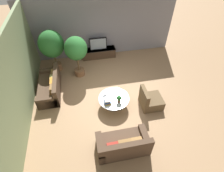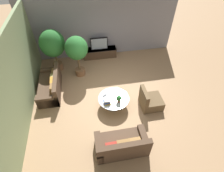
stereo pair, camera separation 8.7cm
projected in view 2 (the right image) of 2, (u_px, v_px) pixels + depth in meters
name	position (u px, v px, depth m)	size (l,w,h in m)	color
ground_plane	(113.00, 96.00, 7.29)	(24.00, 24.00, 0.00)	#9E7A56
back_wall_stone	(101.00, 27.00, 8.53)	(7.40, 0.12, 3.00)	gray
side_wall_left	(19.00, 75.00, 5.97)	(0.12, 7.40, 3.00)	gray
media_console	(100.00, 53.00, 9.16)	(1.74, 0.50, 0.47)	#473323
television	(99.00, 44.00, 8.78)	(0.86, 0.13, 0.63)	black
coffee_table	(113.00, 100.00, 6.72)	(1.18, 1.18, 0.43)	#756656
couch_by_wall	(51.00, 86.00, 7.32)	(0.84, 1.92, 0.84)	#4C3828
couch_near_entry	(122.00, 145.00, 5.43)	(1.63, 0.84, 0.84)	#4C3828
armchair_wicker	(150.00, 101.00, 6.74)	(0.80, 0.76, 0.86)	brown
potted_palm_tall	(52.00, 45.00, 7.67)	(1.10, 1.10, 2.02)	brown
potted_palm_corner	(77.00, 50.00, 7.38)	(0.96, 0.96, 1.93)	brown
potted_plant_tabletop	(119.00, 98.00, 6.39)	(0.21, 0.21, 0.30)	brown
book_stack	(107.00, 102.00, 6.40)	(0.26, 0.25, 0.16)	gold
remote_black	(105.00, 95.00, 6.72)	(0.04, 0.16, 0.02)	black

